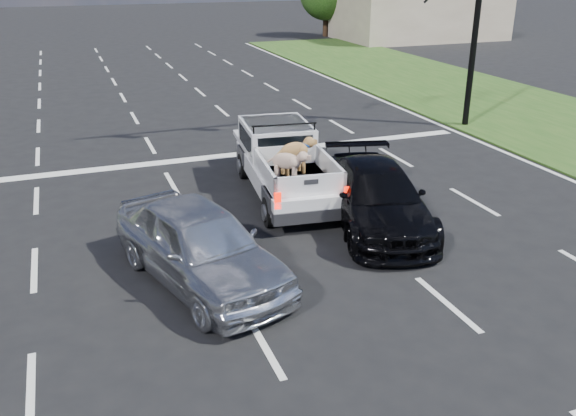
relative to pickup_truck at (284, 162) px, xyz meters
name	(u,v)px	position (x,y,z in m)	size (l,w,h in m)	color
ground	(360,322)	(-0.91, -6.26, -0.88)	(160.00, 160.00, 0.00)	black
road_markings	(248,193)	(-0.91, 0.30, -0.87)	(17.75, 60.00, 0.01)	silver
building_right	(419,14)	(21.09, 27.74, 0.92)	(12.00, 7.00, 3.60)	#B9A98E
pickup_truck	(284,162)	(0.00, 0.00, 0.00)	(2.36, 5.19, 1.88)	black
silver_sedan	(200,245)	(-3.11, -3.89, -0.10)	(1.84, 4.56, 1.56)	#B8BABF
black_coupe	(377,197)	(1.29, -2.66, -0.18)	(1.96, 4.81, 1.40)	black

